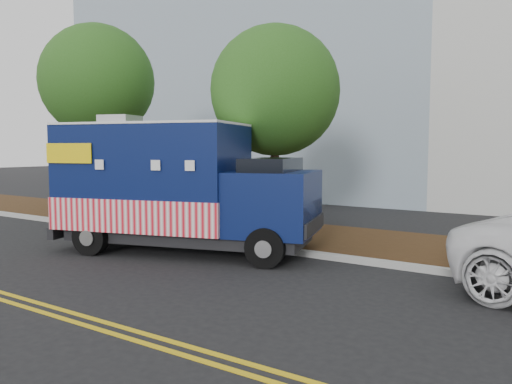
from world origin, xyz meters
The scene contains 9 objects.
ground centered at (0.00, 0.00, 0.00)m, with size 120.00×120.00×0.00m, color black.
curb centered at (0.00, 1.40, 0.07)m, with size 120.00×0.18×0.15m, color #9E9E99.
mulch_strip centered at (0.00, 3.50, 0.07)m, with size 120.00×4.00×0.15m, color #311D0D.
centerline_near centered at (0.00, -4.45, 0.01)m, with size 120.00×0.10×0.01m, color gold.
centerline_far centered at (0.00, -4.70, 0.01)m, with size 120.00×0.10×0.01m, color gold.
tree_a centered at (-7.51, 2.84, 5.08)m, with size 4.11×4.11×7.14m.
tree_b centered at (-0.27, 3.44, 4.34)m, with size 3.85×3.85×6.27m.
sign_post centered at (-5.60, 1.93, 1.20)m, with size 0.06×0.06×2.40m, color #473828.
food_truck centered at (-1.27, 0.14, 1.59)m, with size 7.06×4.16×3.51m.
Camera 1 is at (7.53, -9.34, 2.65)m, focal length 35.00 mm.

